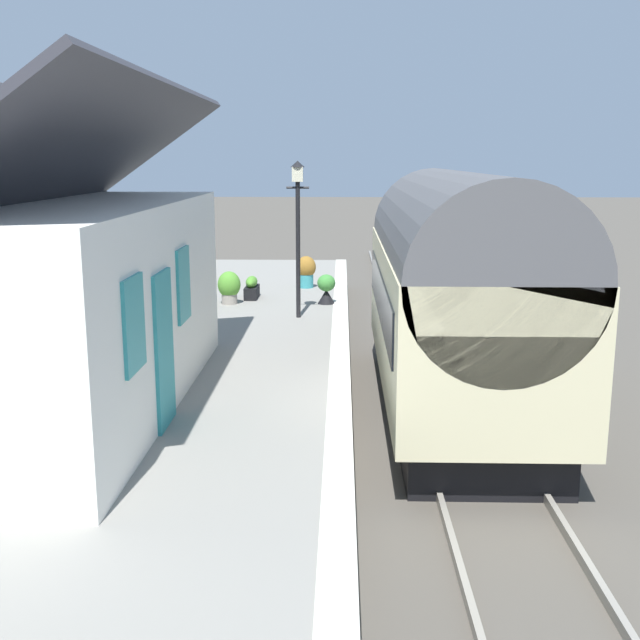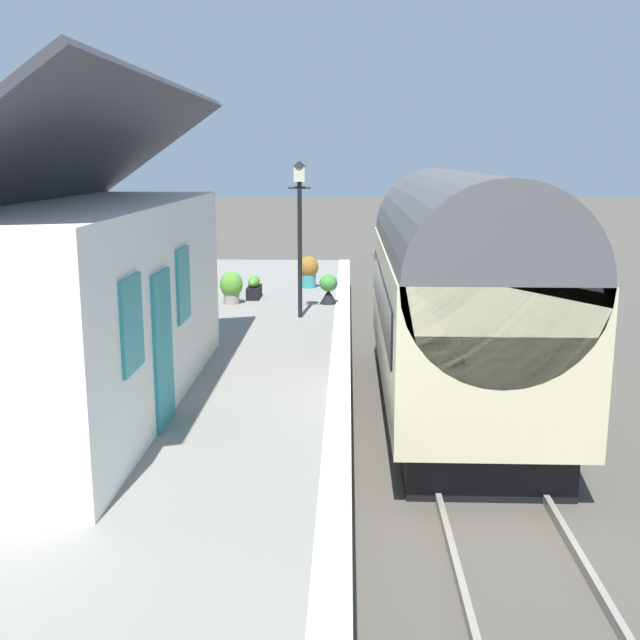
% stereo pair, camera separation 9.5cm
% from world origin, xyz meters
% --- Properties ---
extents(ground_plane, '(160.00, 160.00, 0.00)m').
position_xyz_m(ground_plane, '(0.00, 0.00, 0.00)').
color(ground_plane, '#4C473F').
extents(platform, '(32.00, 6.78, 1.00)m').
position_xyz_m(platform, '(0.00, 4.39, 0.50)').
color(platform, gray).
rests_on(platform, ground).
extents(platform_edge_coping, '(32.00, 0.36, 0.02)m').
position_xyz_m(platform_edge_coping, '(0.00, 1.18, 1.00)').
color(platform_edge_coping, beige).
rests_on(platform_edge_coping, platform).
extents(rail_near, '(52.00, 0.08, 0.14)m').
position_xyz_m(rail_near, '(0.00, -1.62, 0.07)').
color(rail_near, gray).
rests_on(rail_near, ground).
extents(rail_far, '(52.00, 0.08, 0.14)m').
position_xyz_m(rail_far, '(0.00, -0.18, 0.07)').
color(rail_far, gray).
rests_on(rail_far, ground).
extents(train, '(8.48, 2.73, 4.32)m').
position_xyz_m(train, '(2.40, -0.90, 2.21)').
color(train, black).
rests_on(train, ground).
extents(station_building, '(8.02, 4.62, 5.87)m').
position_xyz_m(station_building, '(-0.48, 5.71, 2.59)').
color(station_building, white).
rests_on(station_building, platform).
extents(planter_under_sign, '(0.90, 0.32, 0.56)m').
position_xyz_m(planter_under_sign, '(8.41, 3.47, 1.26)').
color(planter_under_sign, black).
rests_on(planter_under_sign, platform).
extents(planter_by_door, '(0.56, 0.56, 0.81)m').
position_xyz_m(planter_by_door, '(7.60, 3.93, 1.42)').
color(planter_by_door, gray).
rests_on(planter_by_door, platform).
extents(planter_bench_left, '(0.84, 0.32, 0.58)m').
position_xyz_m(planter_bench_left, '(6.22, 6.43, 1.27)').
color(planter_bench_left, black).
rests_on(planter_bench_left, platform).
extents(planter_edge_far, '(0.55, 0.55, 0.88)m').
position_xyz_m(planter_edge_far, '(10.08, 2.15, 1.48)').
color(planter_edge_far, teal).
rests_on(planter_edge_far, platform).
extents(planter_corner_building, '(0.50, 0.50, 0.77)m').
position_xyz_m(planter_corner_building, '(6.79, 5.68, 1.40)').
color(planter_corner_building, '#9E5138').
rests_on(planter_corner_building, platform).
extents(planter_edge_near, '(0.45, 0.45, 0.73)m').
position_xyz_m(planter_edge_near, '(7.69, 1.53, 1.36)').
color(planter_edge_near, black).
rests_on(planter_edge_near, platform).
extents(lamp_post_platform, '(0.32, 0.50, 3.49)m').
position_xyz_m(lamp_post_platform, '(6.00, 2.13, 3.45)').
color(lamp_post_platform, black).
rests_on(lamp_post_platform, platform).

